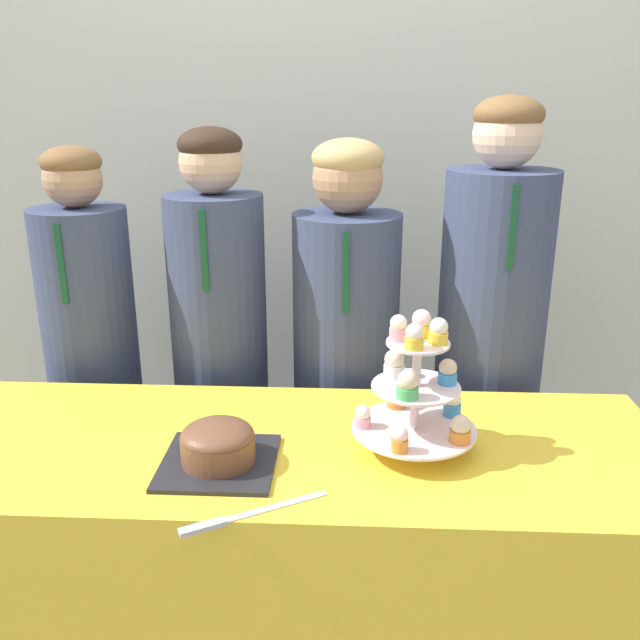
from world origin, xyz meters
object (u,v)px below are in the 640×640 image
at_px(student_1, 222,382).
at_px(student_0, 97,388).
at_px(cake_knife, 230,519).
at_px(student_2, 345,390).
at_px(round_cake, 218,446).
at_px(student_3, 486,377).
at_px(cupcake_stand, 416,388).

bearing_deg(student_1, student_0, -180.00).
height_order(cake_knife, student_1, student_1).
relative_size(student_1, student_2, 1.02).
bearing_deg(cake_knife, student_0, 95.62).
bearing_deg(student_1, cake_knife, -77.88).
bearing_deg(round_cake, student_3, 42.04).
relative_size(student_2, student_3, 0.93).
bearing_deg(student_0, cupcake_stand, -29.30).
bearing_deg(cupcake_stand, student_3, 63.46).
distance_m(cake_knife, student_2, 0.85).
distance_m(student_0, student_1, 0.40).
bearing_deg(student_2, cupcake_stand, -72.87).
xyz_separation_m(cake_knife, student_3, (0.63, 0.82, -0.05)).
relative_size(cake_knife, student_3, 0.18).
xyz_separation_m(student_0, student_2, (0.77, 0.00, 0.01)).
distance_m(student_0, student_2, 0.77).
distance_m(round_cake, student_3, 0.93).
bearing_deg(cake_knife, student_3, 23.26).
height_order(student_0, student_1, student_1).
xyz_separation_m(cupcake_stand, student_1, (-0.54, 0.53, -0.23)).
height_order(student_1, student_3, student_3).
bearing_deg(round_cake, student_0, 129.44).
bearing_deg(student_3, cupcake_stand, -116.54).
bearing_deg(cupcake_stand, student_0, 150.70).
bearing_deg(student_0, student_1, 0.00).
height_order(cupcake_stand, student_0, student_0).
xyz_separation_m(round_cake, student_2, (0.26, 0.62, -0.15)).
relative_size(student_1, student_3, 0.95).
bearing_deg(cupcake_stand, student_1, 135.85).
bearing_deg(cake_knife, cupcake_stand, 9.50).
bearing_deg(student_3, cake_knife, -127.48).
height_order(cake_knife, cupcake_stand, cupcake_stand).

